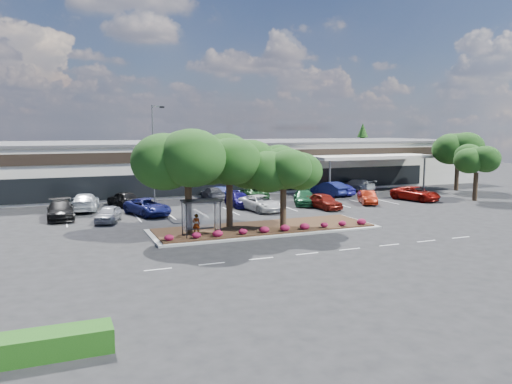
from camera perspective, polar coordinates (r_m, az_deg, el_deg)
name	(u,v)px	position (r m, az deg, el deg)	size (l,w,h in m)	color
ground	(311,238)	(37.02, 6.25, -5.25)	(160.00, 160.00, 0.00)	black
retail_store	(192,164)	(68.09, -7.30, 3.16)	(80.40, 25.20, 6.25)	white
landscape_island	(264,228)	(39.67, 0.96, -4.17)	(18.00, 6.00, 0.26)	#9F9F9A
lane_markings	(256,215)	(46.22, -0.03, -2.68)	(33.12, 20.06, 0.01)	silver
shrub_row	(275,228)	(37.71, 2.21, -4.19)	(17.00, 0.80, 0.50)	maroon
bus_shelter	(201,207)	(36.51, -6.36, -1.74)	(2.75, 1.55, 2.59)	black
island_tree_west	(188,180)	(37.62, -7.77, 1.42)	(7.20, 7.20, 7.89)	black
island_tree_mid	(229,181)	(39.32, -3.07, 1.31)	(6.60, 6.60, 7.32)	black
island_tree_east	(283,186)	(39.47, 3.14, 0.74)	(5.80, 5.80, 6.50)	black
hedge_south_west	(39,346)	(19.81, -23.52, -15.80)	(5.00, 1.30, 0.90)	#13490D
tree_east_near	(476,172)	(60.28, 23.86, 2.15)	(5.60, 5.60, 6.51)	black
tree_east_far	(457,161)	(69.42, 22.04, 3.30)	(6.40, 6.40, 7.62)	black
conifer_north_east	(362,148)	(91.52, 12.05, 4.95)	(3.96, 3.96, 9.00)	black
person_waiting	(196,224)	(36.76, -6.85, -3.69)	(0.57, 0.37, 1.56)	#594C47
light_pole	(155,163)	(50.35, -11.51, 3.24)	(1.43, 0.65, 10.29)	#9F9F9A
car_0	(61,210)	(47.50, -21.42, -1.93)	(2.28, 5.60, 1.63)	black
car_1	(108,214)	(44.74, -16.53, -2.43)	(1.63, 4.06, 1.38)	#9D9FA9
car_2	(148,207)	(47.41, -12.29, -1.66)	(2.56, 5.54, 1.54)	navy
car_3	(261,203)	(48.64, 0.53, -1.28)	(2.51, 5.45, 1.52)	silver
car_4	(239,200)	(51.34, -1.96, -0.87)	(2.01, 4.94, 1.43)	#140D58
car_5	(324,201)	(50.31, 7.77, -1.03)	(1.85, 4.59, 1.56)	maroon
car_6	(304,198)	(52.76, 5.54, -0.64)	(2.12, 5.21, 1.51)	#1B542E
car_7	(367,197)	(54.42, 12.62, -0.60)	(1.47, 4.22, 1.39)	maroon
car_8	(416,194)	(58.41, 17.78, -0.17)	(2.56, 5.54, 1.54)	#95110A
car_9	(85,202)	(51.47, -18.95, -1.10)	(2.39, 5.87, 1.70)	silver
car_10	(123,199)	(53.15, -14.92, -0.74)	(1.89, 4.70, 1.60)	black
car_11	(213,193)	(56.87, -4.97, -0.12)	(1.93, 4.75, 1.38)	slate
car_12	(220,192)	(57.48, -4.13, -0.03)	(1.46, 4.19, 1.38)	navy
car_13	(251,193)	(56.26, -0.63, -0.12)	(2.46, 5.33, 1.48)	#19431D
car_15	(329,189)	(60.13, 8.40, 0.38)	(1.79, 5.14, 1.69)	navy
car_16	(339,190)	(60.43, 9.49, 0.23)	(1.43, 4.10, 1.35)	navy
car_17	(356,185)	(65.35, 11.34, 0.80)	(2.15, 5.29, 1.53)	#AEB5BB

